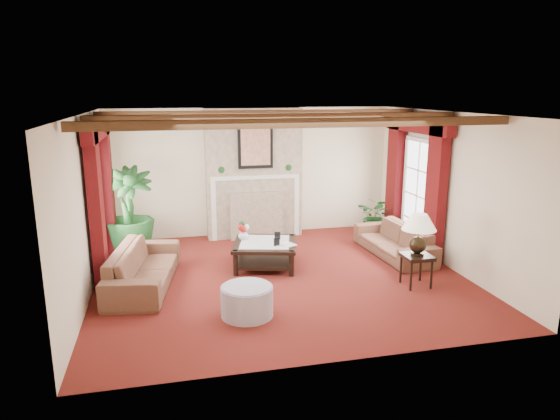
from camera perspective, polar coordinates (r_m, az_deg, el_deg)
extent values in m
plane|color=#4E120D|center=(8.43, 0.16, -7.68)|extent=(6.00, 6.00, 0.00)
plane|color=white|center=(7.87, 0.17, 10.97)|extent=(6.00, 6.00, 0.00)
cube|color=beige|center=(10.69, -3.19, 4.36)|extent=(6.00, 0.02, 2.70)
cube|color=beige|center=(7.94, -21.44, 0.20)|extent=(0.02, 5.50, 2.70)
cube|color=beige|center=(9.19, 18.72, 2.14)|extent=(0.02, 5.50, 2.70)
imported|color=#340E16|center=(8.23, -15.37, -5.59)|extent=(2.38, 1.35, 0.85)
imported|color=#340E16|center=(9.65, 12.96, -2.87)|extent=(2.04, 0.82, 0.77)
imported|color=black|center=(9.85, -16.79, -2.27)|extent=(1.19, 1.82, 0.94)
imported|color=black|center=(10.86, 10.97, -1.21)|extent=(1.59, 1.59, 0.67)
cylinder|color=#A197AB|center=(7.02, -3.79, -10.37)|extent=(0.73, 0.73, 0.42)
imported|color=silver|center=(8.95, -4.21, -2.83)|extent=(0.29, 0.29, 0.19)
imported|color=black|center=(8.54, 0.32, -3.25)|extent=(0.23, 0.18, 0.29)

